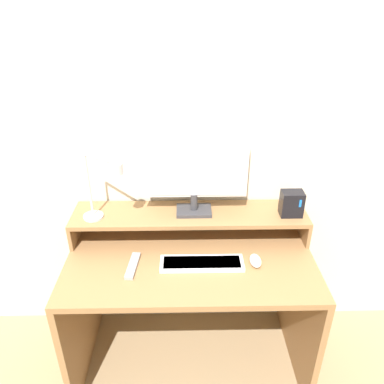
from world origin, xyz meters
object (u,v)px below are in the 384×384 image
object	(u,v)px
desk_lamp	(103,188)
mouse	(255,261)
router_dock	(292,203)
monitor	(194,168)
remote_control	(133,266)
keyboard	(202,263)

from	to	relation	value
desk_lamp	mouse	size ratio (longest dim) A/B	3.54
mouse	router_dock	bearing A→B (deg)	46.10
router_dock	mouse	distance (m)	0.34
monitor	mouse	size ratio (longest dim) A/B	5.39
desk_lamp	remote_control	size ratio (longest dim) A/B	1.86
monitor	router_dock	distance (m)	0.52
desk_lamp	keyboard	size ratio (longest dim) A/B	0.87
remote_control	desk_lamp	bearing A→B (deg)	128.63
remote_control	monitor	bearing A→B (deg)	41.48
desk_lamp	mouse	world-z (taller)	desk_lamp
router_dock	remote_control	bearing A→B (deg)	-164.02
monitor	router_dock	xyz separation A→B (m)	(0.48, -0.04, -0.18)
mouse	keyboard	bearing A→B (deg)	-178.80
desk_lamp	router_dock	xyz separation A→B (m)	(0.91, 0.06, -0.13)
monitor	desk_lamp	bearing A→B (deg)	-167.99
monitor	remote_control	size ratio (longest dim) A/B	2.82
desk_lamp	mouse	distance (m)	0.79
keyboard	remote_control	size ratio (longest dim) A/B	2.12
keyboard	mouse	world-z (taller)	mouse
router_dock	monitor	bearing A→B (deg)	175.85
desk_lamp	mouse	bearing A→B (deg)	-12.17
monitor	router_dock	bearing A→B (deg)	-4.15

